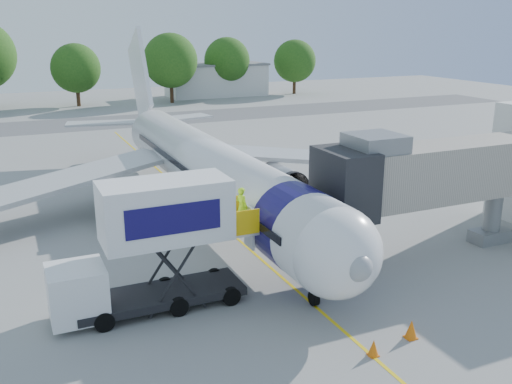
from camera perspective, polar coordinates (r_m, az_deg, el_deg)
name	(u,v)px	position (r m, az deg, el deg)	size (l,w,h in m)	color
ground	(231,233)	(32.70, -2.49, -4.16)	(160.00, 160.00, 0.00)	#959592
guidance_line	(231,233)	(32.70, -2.49, -4.15)	(0.15, 70.00, 0.01)	yellow
taxiway_strip	(104,123)	(72.30, -14.97, 6.73)	(120.00, 10.00, 0.01)	#59595B
aircraft	(206,168)	(35.53, -5.00, 2.45)	(34.17, 37.73, 11.35)	white
jet_bridge	(431,174)	(29.68, 17.13, 1.75)	(13.90, 3.20, 6.60)	#ADA294
catering_hiloader	(151,247)	(23.72, -10.45, -5.46)	(8.50, 2.44, 5.50)	black
safety_cone_a	(411,329)	(23.01, 15.26, -13.12)	(0.47, 0.47, 0.75)	#DC630B
safety_cone_b	(373,348)	(21.66, 11.67, -15.03)	(0.40, 0.40, 0.64)	#DC630B
outbuilding_right	(216,80)	(96.80, -3.99, 11.15)	(16.40, 7.40, 5.30)	silver
tree_d	(76,68)	(87.63, -17.58, 11.72)	(7.03, 7.03, 8.96)	#382314
tree_e	(170,61)	(88.37, -8.56, 12.87)	(8.12, 8.12, 10.35)	#382314
tree_f	(227,61)	(95.71, -2.91, 12.99)	(7.49, 7.49, 9.55)	#382314
tree_g	(295,61)	(99.36, 3.89, 12.94)	(7.13, 7.13, 9.09)	#382314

